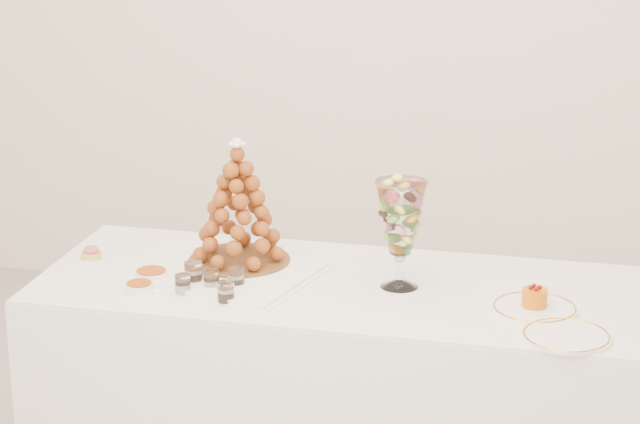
# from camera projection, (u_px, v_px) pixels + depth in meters

# --- Properties ---
(buffet_table) EXTENTS (1.84, 0.76, 0.69)m
(buffet_table) POSITION_uv_depth(u_px,v_px,m) (337.00, 388.00, 3.87)
(buffet_table) COLOR white
(buffet_table) RESTS_ON ground
(lace_tray) EXTENTS (0.65, 0.55, 0.02)m
(lace_tray) POSITION_uv_depth(u_px,v_px,m) (217.00, 271.00, 3.84)
(lace_tray) COLOR white
(lace_tray) RESTS_ON buffet_table
(macaron_vase) EXTENTS (0.15, 0.15, 0.33)m
(macaron_vase) POSITION_uv_depth(u_px,v_px,m) (401.00, 219.00, 3.67)
(macaron_vase) COLOR white
(macaron_vase) RESTS_ON buffet_table
(cake_plate) EXTENTS (0.24, 0.24, 0.01)m
(cake_plate) POSITION_uv_depth(u_px,v_px,m) (535.00, 309.00, 3.55)
(cake_plate) COLOR white
(cake_plate) RESTS_ON buffet_table
(spare_plate) EXTENTS (0.24, 0.24, 0.01)m
(spare_plate) POSITION_uv_depth(u_px,v_px,m) (566.00, 337.00, 3.37)
(spare_plate) COLOR white
(spare_plate) RESTS_ON buffet_table
(pink_tart) EXTENTS (0.07, 0.07, 0.04)m
(pink_tart) POSITION_uv_depth(u_px,v_px,m) (91.00, 253.00, 3.97)
(pink_tart) COLOR tan
(pink_tart) RESTS_ON buffet_table
(verrine_a) EXTENTS (0.06, 0.06, 0.07)m
(verrine_a) POSITION_uv_depth(u_px,v_px,m) (194.00, 274.00, 3.73)
(verrine_a) COLOR white
(verrine_a) RESTS_ON buffet_table
(verrine_b) EXTENTS (0.05, 0.05, 0.06)m
(verrine_b) POSITION_uv_depth(u_px,v_px,m) (212.00, 281.00, 3.69)
(verrine_b) COLOR white
(verrine_b) RESTS_ON buffet_table
(verrine_c) EXTENTS (0.05, 0.05, 0.07)m
(verrine_c) POSITION_uv_depth(u_px,v_px,m) (236.00, 279.00, 3.71)
(verrine_c) COLOR white
(verrine_c) RESTS_ON buffet_table
(verrine_d) EXTENTS (0.06, 0.06, 0.06)m
(verrine_d) POSITION_uv_depth(u_px,v_px,m) (183.00, 285.00, 3.66)
(verrine_d) COLOR white
(verrine_d) RESTS_ON buffet_table
(verrine_e) EXTENTS (0.05, 0.05, 0.07)m
(verrine_e) POSITION_uv_depth(u_px,v_px,m) (226.00, 293.00, 3.60)
(verrine_e) COLOR white
(verrine_e) RESTS_ON buffet_table
(ramekin_back) EXTENTS (0.10, 0.10, 0.03)m
(ramekin_back) POSITION_uv_depth(u_px,v_px,m) (151.00, 276.00, 3.78)
(ramekin_back) COLOR white
(ramekin_back) RESTS_ON buffet_table
(ramekin_front) EXTENTS (0.08, 0.08, 0.03)m
(ramekin_front) POSITION_uv_depth(u_px,v_px,m) (139.00, 288.00, 3.69)
(ramekin_front) COLOR white
(ramekin_front) RESTS_ON buffet_table
(croquembouche) EXTENTS (0.32, 0.32, 0.40)m
(croquembouche) POSITION_uv_depth(u_px,v_px,m) (238.00, 202.00, 3.84)
(croquembouche) COLOR brown
(croquembouche) RESTS_ON lace_tray
(mousse_cake) EXTENTS (0.07, 0.07, 0.06)m
(mousse_cake) POSITION_uv_depth(u_px,v_px,m) (535.00, 297.00, 3.55)
(mousse_cake) COLOR #D16109
(mousse_cake) RESTS_ON cake_plate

